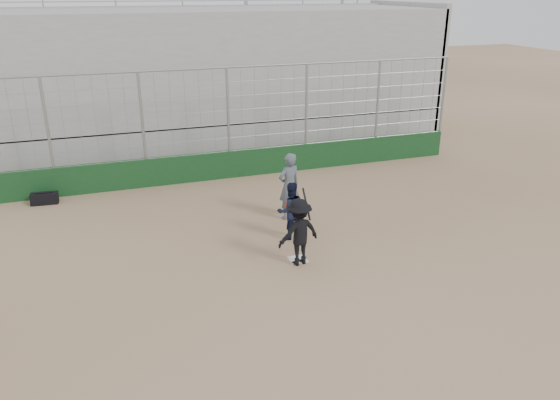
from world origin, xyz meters
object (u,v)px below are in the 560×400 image
object	(u,v)px
batter_at_plate	(299,232)
equipment_bag	(44,198)
umpire	(289,189)
catcher_crouched	(290,220)

from	to	relation	value
batter_at_plate	equipment_bag	size ratio (longest dim) A/B	2.19
batter_at_plate	umpire	size ratio (longest dim) A/B	1.03
umpire	batter_at_plate	bearing A→B (deg)	57.62
batter_at_plate	umpire	world-z (taller)	batter_at_plate
batter_at_plate	catcher_crouched	size ratio (longest dim) A/B	1.68
catcher_crouched	umpire	distance (m)	1.51
batter_at_plate	equipment_bag	xyz separation A→B (m)	(-6.33, 6.56, -0.69)
batter_at_plate	catcher_crouched	world-z (taller)	batter_at_plate
batter_at_plate	catcher_crouched	xyz separation A→B (m)	(0.32, 1.46, -0.31)
equipment_bag	catcher_crouched	bearing A→B (deg)	-37.51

